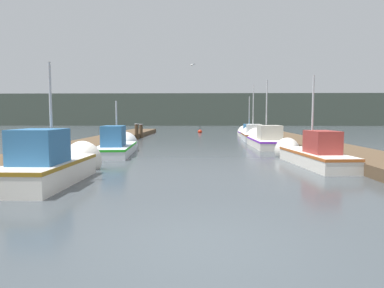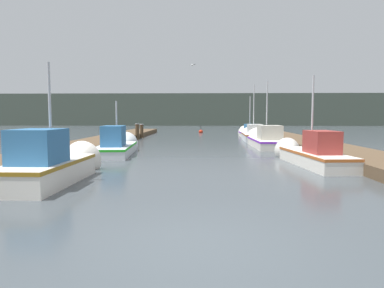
{
  "view_description": "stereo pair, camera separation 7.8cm",
  "coord_description": "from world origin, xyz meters",
  "views": [
    {
      "loc": [
        0.05,
        -5.1,
        2.01
      ],
      "look_at": [
        -0.46,
        12.66,
        0.53
      ],
      "focal_mm": 32.0,
      "sensor_mm": 36.0,
      "label": 1
    },
    {
      "loc": [
        0.13,
        -5.09,
        2.01
      ],
      "look_at": [
        -0.46,
        12.66,
        0.53
      ],
      "focal_mm": 32.0,
      "sensor_mm": 36.0,
      "label": 2
    }
  ],
  "objects": [
    {
      "name": "mooring_piling_2",
      "position": [
        -5.36,
        25.18,
        0.63
      ],
      "size": [
        0.36,
        0.36,
        1.26
      ],
      "color": "#473523",
      "rests_on": "ground_plane"
    },
    {
      "name": "fishing_boat_0",
      "position": [
        -4.44,
        5.13,
        0.53
      ],
      "size": [
        1.59,
        4.85,
        3.97
      ],
      "rotation": [
        0.0,
        0.0,
        -0.01
      ],
      "color": "silver",
      "rests_on": "ground_plane"
    },
    {
      "name": "ground_plane",
      "position": [
        0.0,
        0.0,
        0.0
      ],
      "size": [
        200.0,
        200.0,
        0.0
      ],
      "color": "#3D4449"
    },
    {
      "name": "distant_shore_ridge",
      "position": [
        0.0,
        70.36,
        3.19
      ],
      "size": [
        120.0,
        16.0,
        6.37
      ],
      "color": "#424C42",
      "rests_on": "ground_plane"
    },
    {
      "name": "dock_right",
      "position": [
        6.88,
        16.0,
        0.21
      ],
      "size": [
        2.82,
        40.0,
        0.41
      ],
      "color": "brown",
      "rests_on": "ground_plane"
    },
    {
      "name": "fishing_boat_5",
      "position": [
        4.5,
        27.64,
        0.36
      ],
      "size": [
        1.66,
        6.1,
        4.33
      ],
      "rotation": [
        0.0,
        0.0,
        -0.0
      ],
      "color": "silver",
      "rests_on": "ground_plane"
    },
    {
      "name": "fishing_boat_2",
      "position": [
        -4.44,
        13.06,
        0.41
      ],
      "size": [
        2.12,
        6.27,
        3.28
      ],
      "rotation": [
        0.0,
        0.0,
        0.09
      ],
      "color": "silver",
      "rests_on": "ground_plane"
    },
    {
      "name": "seagull_lead",
      "position": [
        -0.67,
        20.14,
        5.68
      ],
      "size": [
        0.52,
        0.41,
        0.12
      ],
      "rotation": [
        0.0,
        0.0,
        2.53
      ],
      "color": "white"
    },
    {
      "name": "fishing_boat_3",
      "position": [
        4.19,
        17.5,
        0.41
      ],
      "size": [
        1.85,
        6.46,
        4.84
      ],
      "rotation": [
        0.0,
        0.0,
        0.01
      ],
      "color": "silver",
      "rests_on": "ground_plane"
    },
    {
      "name": "fishing_boat_1",
      "position": [
        4.55,
        9.15,
        0.43
      ],
      "size": [
        1.83,
        5.77,
        3.98
      ],
      "rotation": [
        0.0,
        0.0,
        0.09
      ],
      "color": "silver",
      "rests_on": "ground_plane"
    },
    {
      "name": "channel_buoy",
      "position": [
        -0.16,
        34.44,
        0.14
      ],
      "size": [
        0.49,
        0.49,
        0.99
      ],
      "color": "red",
      "rests_on": "ground_plane"
    },
    {
      "name": "fishing_boat_4",
      "position": [
        4.19,
        22.85,
        0.43
      ],
      "size": [
        1.81,
        5.09,
        4.96
      ],
      "rotation": [
        0.0,
        0.0,
        -0.04
      ],
      "color": "silver",
      "rests_on": "ground_plane"
    },
    {
      "name": "mooring_piling_0",
      "position": [
        -5.38,
        23.26,
        0.67
      ],
      "size": [
        0.37,
        0.37,
        1.33
      ],
      "color": "#473523",
      "rests_on": "ground_plane"
    },
    {
      "name": "dock_left",
      "position": [
        -6.88,
        16.0,
        0.21
      ],
      "size": [
        2.82,
        40.0,
        0.41
      ],
      "color": "brown",
      "rests_on": "ground_plane"
    }
  ]
}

